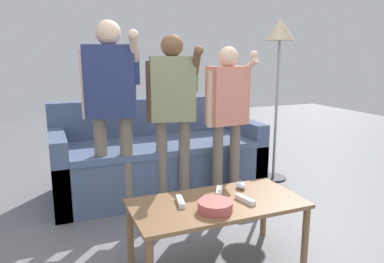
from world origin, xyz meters
name	(u,v)px	position (x,y,z in m)	size (l,w,h in m)	color
ground_plane	(212,253)	(0.00, 0.00, 0.00)	(12.00, 12.00, 0.00)	slate
couch	(157,159)	(0.02, 1.32, 0.32)	(2.00, 0.88, 0.89)	#475675
coffee_table	(217,210)	(-0.03, -0.14, 0.39)	(1.08, 0.53, 0.44)	brown
snack_bowl	(215,206)	(-0.11, -0.26, 0.47)	(0.21, 0.21, 0.06)	#B24C47
game_remote_nunchuk	(241,185)	(0.22, 0.00, 0.46)	(0.06, 0.09, 0.05)	white
floor_lamp	(280,44)	(1.28, 1.13, 1.45)	(0.31, 0.31, 1.70)	#2D2D33
player_left	(111,96)	(-0.48, 0.91, 1.01)	(0.46, 0.44, 1.61)	#756656
player_center	(173,102)	(0.02, 0.84, 0.95)	(0.43, 0.41, 1.51)	#756656
player_right	(227,107)	(0.50, 0.75, 0.89)	(0.43, 0.27, 1.41)	#756656
game_remote_wand_near	(245,200)	(0.13, -0.21, 0.45)	(0.07, 0.16, 0.03)	white
game_remote_wand_far	(219,191)	(0.04, -0.02, 0.45)	(0.10, 0.15, 0.03)	white
game_remote_wand_spare	(180,201)	(-0.26, -0.08, 0.45)	(0.07, 0.16, 0.03)	white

